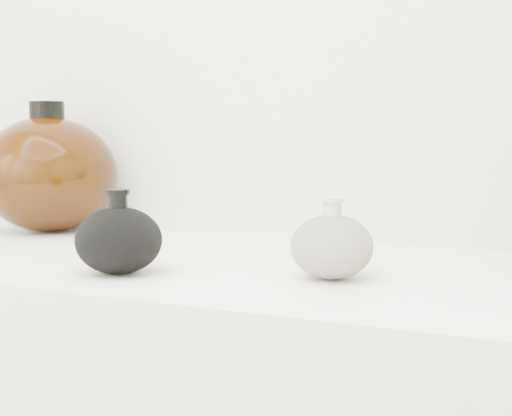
% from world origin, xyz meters
% --- Properties ---
extents(black_gourd_vase, '(0.15, 0.15, 0.11)m').
position_xyz_m(black_gourd_vase, '(-0.10, 0.81, 0.94)').
color(black_gourd_vase, black).
rests_on(black_gourd_vase, display_counter).
extents(cream_gourd_vase, '(0.13, 0.13, 0.10)m').
position_xyz_m(cream_gourd_vase, '(0.16, 0.90, 0.94)').
color(cream_gourd_vase, beige).
rests_on(cream_gourd_vase, display_counter).
extents(left_round_pot, '(0.31, 0.31, 0.24)m').
position_xyz_m(left_round_pot, '(-0.45, 1.10, 1.01)').
color(left_round_pot, black).
rests_on(left_round_pot, display_counter).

